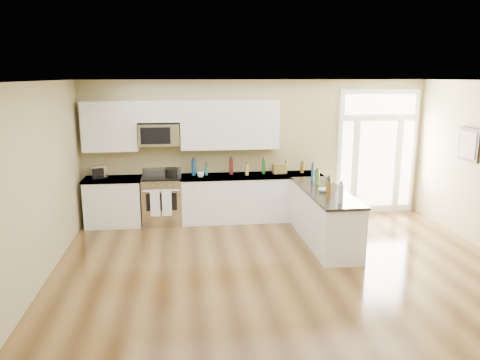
# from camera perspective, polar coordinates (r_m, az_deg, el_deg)

# --- Properties ---
(ground) EXTENTS (8.00, 8.00, 0.00)m
(ground) POSITION_cam_1_polar(r_m,az_deg,el_deg) (6.26, 7.88, -14.86)
(ground) COLOR #492F14
(room_shell) EXTENTS (8.00, 8.00, 8.00)m
(room_shell) POSITION_cam_1_polar(r_m,az_deg,el_deg) (5.68, 8.40, 0.64)
(room_shell) COLOR tan
(room_shell) RESTS_ON ground
(back_cabinet_left) EXTENTS (1.10, 0.66, 0.94)m
(back_cabinet_left) POSITION_cam_1_polar(r_m,az_deg,el_deg) (9.47, -15.13, -2.75)
(back_cabinet_left) COLOR white
(back_cabinet_left) RESTS_ON ground
(back_cabinet_right) EXTENTS (2.85, 0.66, 0.94)m
(back_cabinet_right) POSITION_cam_1_polar(r_m,az_deg,el_deg) (9.46, 1.38, -2.32)
(back_cabinet_right) COLOR white
(back_cabinet_right) RESTS_ON ground
(peninsula_cabinet) EXTENTS (0.69, 2.32, 0.94)m
(peninsula_cabinet) POSITION_cam_1_polar(r_m,az_deg,el_deg) (8.33, 10.23, -4.62)
(peninsula_cabinet) COLOR white
(peninsula_cabinet) RESTS_ON ground
(upper_cabinet_left) EXTENTS (1.04, 0.33, 0.95)m
(upper_cabinet_left) POSITION_cam_1_polar(r_m,az_deg,el_deg) (9.34, -15.59, 6.31)
(upper_cabinet_left) COLOR white
(upper_cabinet_left) RESTS_ON room_shell
(upper_cabinet_right) EXTENTS (1.94, 0.33, 0.95)m
(upper_cabinet_right) POSITION_cam_1_polar(r_m,az_deg,el_deg) (9.28, -1.26, 6.73)
(upper_cabinet_right) COLOR white
(upper_cabinet_right) RESTS_ON room_shell
(upper_cabinet_short) EXTENTS (0.82, 0.33, 0.40)m
(upper_cabinet_short) POSITION_cam_1_polar(r_m,az_deg,el_deg) (9.22, -9.91, 8.23)
(upper_cabinet_short) COLOR white
(upper_cabinet_short) RESTS_ON room_shell
(microwave) EXTENTS (0.78, 0.41, 0.42)m
(microwave) POSITION_cam_1_polar(r_m,az_deg,el_deg) (9.23, -9.83, 5.49)
(microwave) COLOR silver
(microwave) RESTS_ON room_shell
(entry_door) EXTENTS (1.70, 0.10, 2.60)m
(entry_door) POSITION_cam_1_polar(r_m,az_deg,el_deg) (10.27, 16.32, 3.29)
(entry_door) COLOR white
(entry_door) RESTS_ON ground
(wall_art_near) EXTENTS (0.05, 0.58, 0.58)m
(wall_art_near) POSITION_cam_1_polar(r_m,az_deg,el_deg) (9.11, 26.13, 3.92)
(wall_art_near) COLOR black
(wall_art_near) RESTS_ON room_shell
(kitchen_range) EXTENTS (0.76, 0.68, 1.08)m
(kitchen_range) POSITION_cam_1_polar(r_m,az_deg,el_deg) (9.36, -9.45, -2.38)
(kitchen_range) COLOR silver
(kitchen_range) RESTS_ON ground
(stockpot) EXTENTS (0.25, 0.25, 0.18)m
(stockpot) POSITION_cam_1_polar(r_m,az_deg,el_deg) (9.13, -8.40, 0.88)
(stockpot) COLOR black
(stockpot) RESTS_ON kitchen_range
(toaster_oven) EXTENTS (0.34, 0.30, 0.24)m
(toaster_oven) POSITION_cam_1_polar(r_m,az_deg,el_deg) (9.44, -16.80, 0.98)
(toaster_oven) COLOR silver
(toaster_oven) RESTS_ON back_cabinet_left
(cardboard_box) EXTENTS (0.25, 0.19, 0.20)m
(cardboard_box) POSITION_cam_1_polar(r_m,az_deg,el_deg) (9.50, 4.76, 1.42)
(cardboard_box) COLOR olive
(cardboard_box) RESTS_ON back_cabinet_right
(bowl_left) EXTENTS (0.23, 0.23, 0.05)m
(bowl_left) POSITION_cam_1_polar(r_m,az_deg,el_deg) (9.45, -16.52, 0.41)
(bowl_left) COLOR white
(bowl_left) RESTS_ON back_cabinet_left
(bowl_peninsula) EXTENTS (0.22, 0.22, 0.06)m
(bowl_peninsula) POSITION_cam_1_polar(r_m,az_deg,el_deg) (8.08, 10.20, -1.23)
(bowl_peninsula) COLOR white
(bowl_peninsula) RESTS_ON peninsula_cabinet
(cup_counter) EXTENTS (0.15, 0.15, 0.10)m
(cup_counter) POSITION_cam_1_polar(r_m,az_deg,el_deg) (9.12, -4.82, 0.63)
(cup_counter) COLOR white
(cup_counter) RESTS_ON back_cabinet_right
(counter_bottles) EXTENTS (2.39, 2.46, 0.32)m
(counter_bottles) POSITION_cam_1_polar(r_m,az_deg,el_deg) (8.67, 4.80, 0.60)
(counter_bottles) COLOR #19591E
(counter_bottles) RESTS_ON back_cabinet_right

